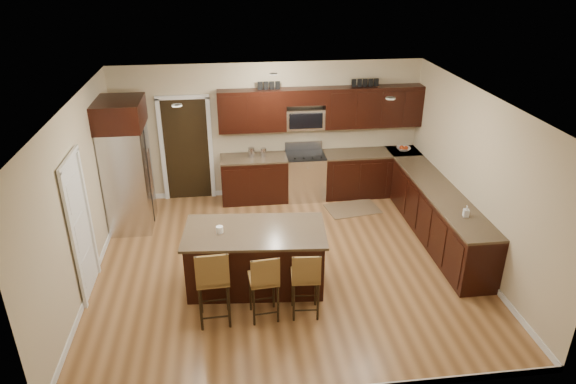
{
  "coord_description": "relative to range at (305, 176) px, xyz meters",
  "views": [
    {
      "loc": [
        -0.84,
        -6.95,
        4.58
      ],
      "look_at": [
        0.08,
        0.4,
        1.1
      ],
      "focal_mm": 32.0,
      "sensor_mm": 36.0,
      "label": 1
    }
  ],
  "objects": [
    {
      "name": "island",
      "position": [
        -1.2,
        -2.92,
        -0.04
      ],
      "size": [
        2.13,
        1.25,
        0.92
      ],
      "rotation": [
        0.0,
        0.0,
        -0.09
      ],
      "color": "black",
      "rests_on": "floor"
    },
    {
      "name": "canister_tall",
      "position": [
        -1.07,
        -0.0,
        0.55
      ],
      "size": [
        0.12,
        0.12,
        0.2
      ],
      "primitive_type": "cylinder",
      "color": "silver",
      "rests_on": "base_cabinets"
    },
    {
      "name": "microwave",
      "position": [
        0.0,
        0.15,
        1.15
      ],
      "size": [
        0.76,
        0.31,
        0.4
      ],
      "primitive_type": "cube",
      "color": "silver",
      "rests_on": "upper_cabinets"
    },
    {
      "name": "fruit_bowl",
      "position": [
        2.01,
        -0.0,
        0.48
      ],
      "size": [
        0.33,
        0.33,
        0.07
      ],
      "primitive_type": "imported",
      "rotation": [
        0.0,
        0.0,
        -0.19
      ],
      "color": "silver",
      "rests_on": "base_cabinets"
    },
    {
      "name": "ceiling",
      "position": [
        -0.68,
        -2.45,
        2.23
      ],
      "size": [
        6.0,
        6.0,
        0.0
      ],
      "primitive_type": "plane",
      "rotation": [
        3.14,
        0.0,
        0.0
      ],
      "color": "silver",
      "rests_on": "wall_back"
    },
    {
      "name": "wall_right",
      "position": [
        2.32,
        -2.45,
        0.88
      ],
      "size": [
        0.0,
        5.5,
        5.5
      ],
      "primitive_type": "plane",
      "rotation": [
        1.57,
        0.0,
        -1.57
      ],
      "color": "#C1B08B",
      "rests_on": "floor"
    },
    {
      "name": "upper_cabinets",
      "position": [
        0.36,
        0.13,
        1.37
      ],
      "size": [
        4.0,
        0.33,
        0.8
      ],
      "color": "black",
      "rests_on": "wall_back"
    },
    {
      "name": "stool_right",
      "position": [
        -0.58,
        -3.76,
        0.16
      ],
      "size": [
        0.41,
        0.41,
        1.02
      ],
      "rotation": [
        0.0,
        0.0,
        -0.08
      ],
      "color": "olive",
      "rests_on": "floor"
    },
    {
      "name": "range",
      "position": [
        0.0,
        0.0,
        0.0
      ],
      "size": [
        0.76,
        0.64,
        1.11
      ],
      "color": "silver",
      "rests_on": "floor"
    },
    {
      "name": "stool_left",
      "position": [
        -1.81,
        -3.77,
        0.24
      ],
      "size": [
        0.45,
        0.45,
        1.15
      ],
      "rotation": [
        0.0,
        0.0,
        0.04
      ],
      "color": "olive",
      "rests_on": "floor"
    },
    {
      "name": "wall_left",
      "position": [
        -3.68,
        -2.45,
        0.88
      ],
      "size": [
        0.0,
        5.5,
        5.5
      ],
      "primitive_type": "plane",
      "rotation": [
        1.57,
        0.0,
        1.57
      ],
      "color": "#C1B08B",
      "rests_on": "floor"
    },
    {
      "name": "base_cabinets",
      "position": [
        1.22,
        -1.01,
        -0.01
      ],
      "size": [
        4.02,
        3.96,
        0.92
      ],
      "color": "black",
      "rests_on": "floor"
    },
    {
      "name": "letter_decor",
      "position": [
        0.22,
        0.13,
        1.82
      ],
      "size": [
        2.2,
        0.03,
        0.15
      ],
      "primitive_type": null,
      "color": "black",
      "rests_on": "upper_cabinets"
    },
    {
      "name": "doorway",
      "position": [
        -2.33,
        0.28,
        0.56
      ],
      "size": [
        0.85,
        0.03,
        2.06
      ],
      "primitive_type": "cube",
      "color": "black",
      "rests_on": "floor"
    },
    {
      "name": "soap_bottle",
      "position": [
        2.02,
        -2.88,
        0.54
      ],
      "size": [
        0.09,
        0.09,
        0.18
      ],
      "primitive_type": "imported",
      "rotation": [
        0.0,
        0.0,
        -0.17
      ],
      "color": "#B2B2B2",
      "rests_on": "base_cabinets"
    },
    {
      "name": "refrigerator",
      "position": [
        -3.3,
        -0.79,
        0.73
      ],
      "size": [
        0.79,
        1.0,
        2.35
      ],
      "color": "silver",
      "rests_on": "floor"
    },
    {
      "name": "floor_mat",
      "position": [
        0.85,
        -0.67,
        -0.47
      ],
      "size": [
        1.09,
        0.82,
        0.01
      ],
      "primitive_type": "cube",
      "rotation": [
        0.0,
        0.0,
        0.16
      ],
      "color": "brown",
      "rests_on": "floor"
    },
    {
      "name": "floor",
      "position": [
        -0.68,
        -2.45,
        -0.47
      ],
      "size": [
        6.0,
        6.0,
        0.0
      ],
      "primitive_type": "plane",
      "color": "olive",
      "rests_on": "ground"
    },
    {
      "name": "pantry_door",
      "position": [
        -3.66,
        -2.75,
        0.55
      ],
      "size": [
        0.03,
        0.8,
        2.04
      ],
      "primitive_type": "cube",
      "color": "white",
      "rests_on": "floor"
    },
    {
      "name": "island_jar",
      "position": [
        -1.7,
        -2.92,
        0.5
      ],
      "size": [
        0.1,
        0.1,
        0.1
      ],
      "primitive_type": "cylinder",
      "color": "white",
      "rests_on": "island"
    },
    {
      "name": "stool_mid",
      "position": [
        -1.13,
        -3.76,
        0.16
      ],
      "size": [
        0.41,
        0.41,
        1.02
      ],
      "rotation": [
        0.0,
        0.0,
        0.08
      ],
      "color": "olive",
      "rests_on": "floor"
    },
    {
      "name": "wall_back",
      "position": [
        -0.68,
        0.3,
        0.88
      ],
      "size": [
        6.0,
        0.0,
        6.0
      ],
      "primitive_type": "plane",
      "rotation": [
        1.57,
        0.0,
        0.0
      ],
      "color": "#C1B08B",
      "rests_on": "floor"
    },
    {
      "name": "canister_short",
      "position": [
        -0.83,
        -0.0,
        0.54
      ],
      "size": [
        0.11,
        0.11,
        0.18
      ],
      "primitive_type": "cylinder",
      "color": "silver",
      "rests_on": "base_cabinets"
    }
  ]
}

